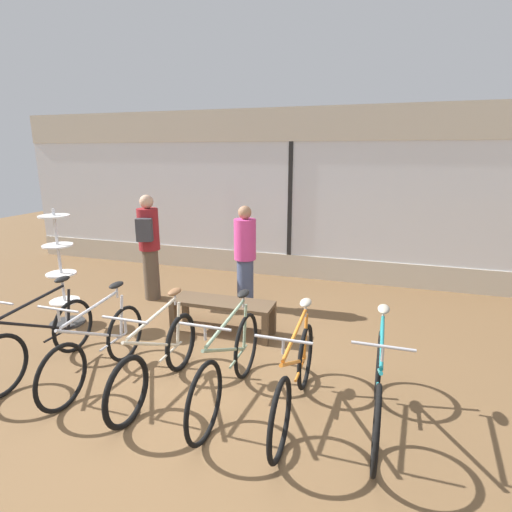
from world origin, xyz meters
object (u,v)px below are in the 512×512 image
(bicycle_far_left, at_px, (41,340))
(customer_near_rack, at_px, (149,244))
(accessory_rack, at_px, (62,278))
(display_bench, at_px, (222,307))
(bicycle_center_right, at_px, (229,365))
(bicycle_far_right, at_px, (378,387))
(bicycle_left, at_px, (98,348))
(bicycle_center_left, at_px, (158,360))
(customer_by_window, at_px, (245,255))
(bicycle_right, at_px, (295,379))

(bicycle_far_left, distance_m, customer_near_rack, 2.45)
(accessory_rack, distance_m, display_bench, 2.32)
(bicycle_center_right, height_order, display_bench, bicycle_center_right)
(bicycle_far_right, xyz_separation_m, customer_near_rack, (-3.69, 2.23, 0.56))
(bicycle_far_left, relative_size, bicycle_left, 1.01)
(bicycle_center_left, bearing_deg, bicycle_left, 179.69)
(bicycle_center_left, xyz_separation_m, customer_by_window, (0.07, 2.50, 0.48))
(bicycle_right, xyz_separation_m, display_bench, (-1.32, 1.45, -0.01))
(bicycle_far_left, relative_size, bicycle_center_left, 1.00)
(bicycle_left, bearing_deg, bicycle_center_left, -0.31)
(bicycle_center_right, distance_m, accessory_rack, 3.11)
(bicycle_left, height_order, bicycle_far_right, bicycle_far_right)
(bicycle_right, relative_size, accessory_rack, 1.04)
(bicycle_left, xyz_separation_m, accessory_rack, (-1.44, 1.09, 0.31))
(bicycle_far_left, xyz_separation_m, bicycle_center_left, (1.47, 0.02, -0.01))
(bicycle_center_left, bearing_deg, display_bench, 86.73)
(accessory_rack, height_order, display_bench, accessory_rack)
(bicycle_center_left, xyz_separation_m, accessory_rack, (-2.17, 1.09, 0.32))
(bicycle_far_left, distance_m, bicycle_far_right, 3.61)
(bicycle_center_right, xyz_separation_m, display_bench, (-0.66, 1.45, -0.02))
(bicycle_far_left, xyz_separation_m, bicycle_left, (0.74, 0.02, 0.00))
(bicycle_left, distance_m, bicycle_right, 2.14)
(bicycle_far_left, relative_size, bicycle_center_right, 0.93)
(display_bench, bearing_deg, customer_by_window, 90.94)
(bicycle_left, bearing_deg, accessory_rack, 142.93)
(accessory_rack, bearing_deg, bicycle_center_right, -19.40)
(bicycle_far_left, distance_m, bicycle_center_right, 2.22)
(display_bench, height_order, customer_near_rack, customer_near_rack)
(bicycle_far_left, bearing_deg, bicycle_center_right, 2.14)
(bicycle_center_right, relative_size, display_bench, 1.28)
(customer_by_window, bearing_deg, display_bench, -89.06)
(bicycle_far_right, height_order, customer_near_rack, customer_near_rack)
(bicycle_center_right, bearing_deg, customer_near_rack, 134.96)
(bicycle_center_left, distance_m, bicycle_center_right, 0.75)
(bicycle_right, distance_m, accessory_rack, 3.73)
(bicycle_center_left, relative_size, bicycle_far_right, 0.99)
(accessory_rack, height_order, customer_by_window, accessory_rack)
(bicycle_left, xyz_separation_m, display_bench, (0.82, 1.51, -0.00))
(bicycle_right, relative_size, customer_near_rack, 1.00)
(bicycle_far_left, relative_size, display_bench, 1.19)
(bicycle_left, bearing_deg, display_bench, 61.54)
(bicycle_center_right, distance_m, customer_near_rack, 3.29)
(accessory_rack, bearing_deg, bicycle_left, -37.07)
(customer_near_rack, bearing_deg, accessory_rack, -116.11)
(bicycle_left, relative_size, bicycle_center_left, 0.99)
(customer_near_rack, bearing_deg, bicycle_far_right, -31.13)
(bicycle_center_left, relative_size, bicycle_right, 0.96)
(customer_by_window, bearing_deg, bicycle_right, -61.33)
(bicycle_center_right, height_order, bicycle_far_right, bicycle_center_right)
(customer_near_rack, xyz_separation_m, customer_by_window, (1.62, 0.14, -0.10))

